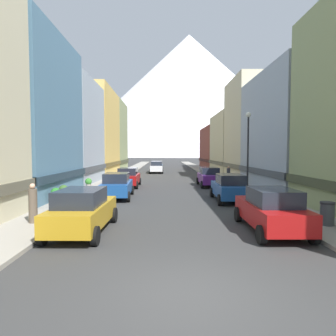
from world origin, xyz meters
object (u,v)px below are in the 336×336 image
object	(u,v)px
car_right_1	(230,188)
streetlamp_right	(248,141)
car_right_2	(210,177)
car_driving_1	(157,167)
car_right_0	(271,210)
trash_bin_right	(327,213)
potted_plant_1	(56,196)
pedestrian_0	(33,205)
pedestrian_1	(228,174)
car_driving_0	(157,167)
potted_plant_2	(88,183)
car_left_0	(82,210)
potted_plant_0	(64,192)
car_left_1	(117,185)
car_left_2	(128,177)

from	to	relation	value
car_right_1	streetlamp_right	bearing A→B (deg)	40.32
car_right_2	car_driving_1	xyz separation A→B (m)	(-5.40, 18.84, 0.00)
car_right_0	trash_bin_right	world-z (taller)	car_right_0
car_right_1	potted_plant_1	size ratio (longest dim) A/B	4.65
pedestrian_0	pedestrian_1	distance (m)	21.39
car_right_2	car_driving_0	bearing A→B (deg)	107.57
pedestrian_1	potted_plant_2	bearing A→B (deg)	-158.73
car_left_0	pedestrian_1	world-z (taller)	car_left_0
car_right_1	potted_plant_0	xyz separation A→B (m)	(-10.80, -0.18, -0.25)
pedestrian_1	streetlamp_right	distance (m)	10.35
potted_plant_0	pedestrian_0	world-z (taller)	pedestrian_0
car_left_1	car_right_2	xyz separation A→B (m)	(7.60, 6.96, 0.00)
car_right_2	potted_plant_0	bearing A→B (deg)	-142.01
car_right_0	car_right_1	bearing A→B (deg)	90.01
car_driving_1	potted_plant_0	size ratio (longest dim) A/B	4.57
trash_bin_right	potted_plant_0	distance (m)	14.91
trash_bin_right	streetlamp_right	xyz separation A→B (m)	(-1.00, 8.14, 3.34)
car_right_2	streetlamp_right	distance (m)	7.75
potted_plant_0	pedestrian_1	distance (m)	17.44
car_left_1	car_right_1	distance (m)	7.71
car_left_2	potted_plant_1	distance (m)	9.91
car_left_0	car_right_1	size ratio (longest dim) A/B	1.00
trash_bin_right	pedestrian_1	bearing A→B (deg)	90.32
car_left_0	potted_plant_0	distance (m)	7.80
car_driving_0	potted_plant_2	bearing A→B (deg)	-105.62
streetlamp_right	potted_plant_0	bearing A→B (deg)	-173.08
car_driving_1	potted_plant_1	size ratio (longest dim) A/B	4.61
car_driving_1	potted_plant_2	distance (m)	21.79
pedestrian_1	car_right_0	bearing A→B (deg)	-97.57
pedestrian_0	car_driving_1	bearing A→B (deg)	82.05
trash_bin_right	pedestrian_1	size ratio (longest dim) A/B	0.61
car_left_1	car_driving_0	size ratio (longest dim) A/B	1.01
car_left_0	pedestrian_0	bearing A→B (deg)	156.18
car_right_1	car_driving_1	size ratio (longest dim) A/B	1.01
car_right_0	pedestrian_1	distance (m)	18.59
potted_plant_0	pedestrian_1	size ratio (longest dim) A/B	0.60
trash_bin_right	car_driving_0	bearing A→B (deg)	103.90
car_right_0	car_right_2	xyz separation A→B (m)	(0.00, 15.53, 0.00)
potted_plant_1	streetlamp_right	size ratio (longest dim) A/B	0.16
potted_plant_1	streetlamp_right	distance (m)	13.11
car_right_1	streetlamp_right	size ratio (longest dim) A/B	0.76
potted_plant_1	pedestrian_1	xyz separation A→B (m)	(13.25, 12.70, 0.26)
car_left_1	potted_plant_1	xyz separation A→B (m)	(-3.20, -2.84, -0.27)
car_left_0	potted_plant_1	world-z (taller)	car_left_0
car_left_1	potted_plant_0	bearing A→B (deg)	-155.25
car_right_1	pedestrian_1	distance (m)	11.42
car_right_1	potted_plant_1	world-z (taller)	car_right_1
car_right_1	trash_bin_right	size ratio (longest dim) A/B	4.54
pedestrian_1	streetlamp_right	size ratio (longest dim) A/B	0.28
car_driving_1	pedestrian_0	size ratio (longest dim) A/B	2.55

